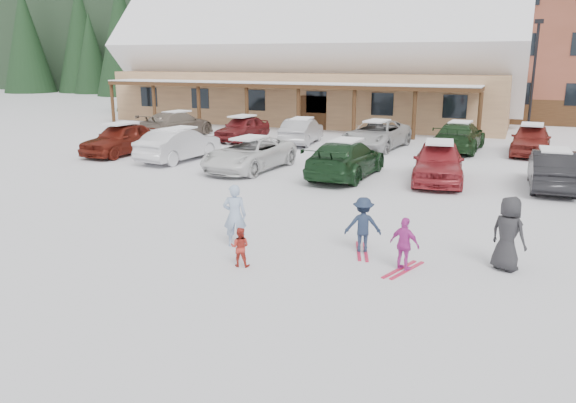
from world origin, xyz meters
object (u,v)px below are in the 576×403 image
at_px(day_lodge, 311,67).
at_px(parked_car_9, 302,131).
at_px(adult_skier, 235,215).
at_px(bystander_dark, 508,234).
at_px(child_navy, 363,225).
at_px(parked_car_1, 179,144).
at_px(parked_car_0, 121,139).
at_px(parked_car_8, 242,128).
at_px(parked_car_10, 376,135).
at_px(parked_car_2, 249,154).
at_px(parked_car_4, 438,162).
at_px(parked_car_12, 531,140).
at_px(toddler_red, 240,247).
at_px(parked_car_11, 459,137).
at_px(parked_car_5, 553,169).
at_px(parked_car_3, 346,159).
at_px(child_magenta, 405,244).
at_px(parked_car_7, 177,124).
at_px(lamp_post, 534,72).

bearing_deg(day_lodge, parked_car_9, -72.21).
relative_size(adult_skier, bystander_dark, 0.94).
distance_m(child_navy, parked_car_1, 14.39).
distance_m(parked_car_0, parked_car_1, 3.55).
distance_m(parked_car_8, parked_car_10, 7.81).
height_order(child_navy, bystander_dark, bystander_dark).
height_order(child_navy, parked_car_0, parked_car_0).
height_order(parked_car_2, parked_car_4, parked_car_4).
xyz_separation_m(parked_car_4, parked_car_9, (-8.36, 7.13, -0.08)).
height_order(child_navy, parked_car_12, parked_car_12).
xyz_separation_m(toddler_red, parked_car_1, (-8.85, 11.07, 0.29)).
relative_size(parked_car_0, parked_car_4, 0.99).
height_order(day_lodge, parked_car_10, day_lodge).
bearing_deg(toddler_red, parked_car_11, -110.90).
bearing_deg(parked_car_2, parked_car_5, 10.31).
bearing_deg(parked_car_1, parked_car_5, -173.45).
distance_m(parked_car_0, parked_car_12, 20.09).
distance_m(parked_car_1, parked_car_11, 14.03).
distance_m(day_lodge, parked_car_12, 18.69).
height_order(toddler_red, parked_car_2, parked_car_2).
height_order(child_navy, parked_car_3, parked_car_3).
bearing_deg(parked_car_1, child_navy, 146.71).
bearing_deg(child_magenta, adult_skier, 18.38).
bearing_deg(bystander_dark, toddler_red, 51.97).
height_order(parked_car_3, parked_car_5, parked_car_3).
bearing_deg(parked_car_11, parked_car_4, 93.61).
height_order(bystander_dark, parked_car_4, bystander_dark).
bearing_deg(parked_car_3, parked_car_5, -171.07).
relative_size(parked_car_1, parked_car_3, 0.89).
bearing_deg(parked_car_0, day_lodge, 82.27).
relative_size(parked_car_5, parked_car_8, 1.06).
bearing_deg(bystander_dark, parked_car_0, 4.33).
bearing_deg(parked_car_2, parked_car_10, 70.58).
bearing_deg(parked_car_12, parked_car_10, -170.36).
distance_m(child_navy, parked_car_0, 17.45).
distance_m(parked_car_5, parked_car_11, 8.55).
relative_size(adult_skier, parked_car_7, 0.31).
distance_m(lamp_post, bystander_dark, 24.25).
distance_m(lamp_post, parked_car_1, 21.46).
bearing_deg(parked_car_3, adult_skier, 91.70).
distance_m(parked_car_3, parked_car_7, 14.80).
height_order(parked_car_5, parked_car_10, parked_car_10).
height_order(parked_car_3, parked_car_4, parked_car_4).
relative_size(child_navy, child_magenta, 1.12).
relative_size(lamp_post, parked_car_5, 1.55).
relative_size(child_magenta, parked_car_1, 0.27).
bearing_deg(parked_car_9, parked_car_7, -4.91).
relative_size(parked_car_3, parked_car_10, 0.97).
bearing_deg(toddler_red, day_lodge, -85.11).
xyz_separation_m(lamp_post, parked_car_0, (-18.48, -14.78, -3.04)).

